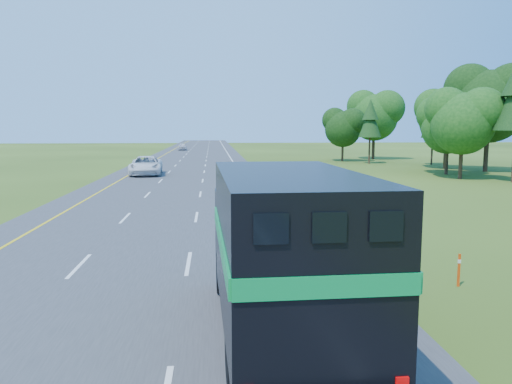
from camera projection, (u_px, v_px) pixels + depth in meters
road at (188, 170)px, 55.51m from camera, size 15.00×260.00×0.04m
lane_markings at (188, 169)px, 55.51m from camera, size 11.15×260.00×0.01m
horse_truck at (283, 251)px, 10.60m from camera, size 2.88×8.59×3.77m
white_suv at (146, 166)px, 49.18m from camera, size 3.47×6.78×1.83m
far_car at (182, 147)px, 102.93m from camera, size 1.88×4.26×1.43m
delineator at (459, 269)px, 14.69m from camera, size 0.08×0.04×0.99m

